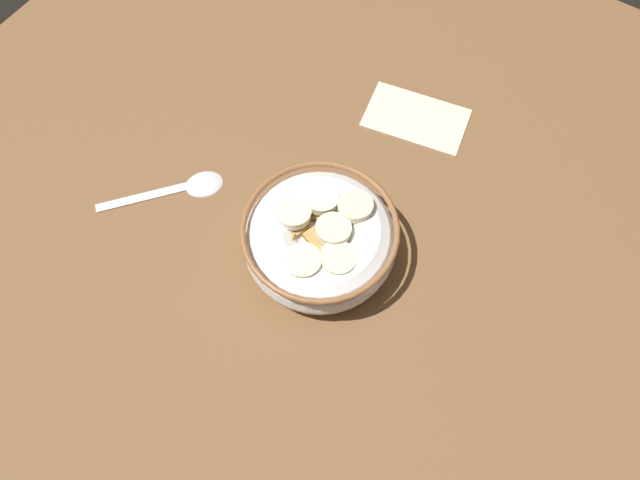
% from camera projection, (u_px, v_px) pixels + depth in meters
% --- Properties ---
extents(ground_plane, '(1.03, 1.03, 0.02)m').
position_uv_depth(ground_plane, '(320.00, 257.00, 0.62)').
color(ground_plane, brown).
extents(cereal_bowl, '(0.15, 0.15, 0.06)m').
position_uv_depth(cereal_bowl, '(320.00, 239.00, 0.58)').
color(cereal_bowl, white).
rests_on(cereal_bowl, ground_plane).
extents(spoon, '(0.11, 0.12, 0.01)m').
position_uv_depth(spoon, '(190.00, 184.00, 0.64)').
color(spoon, silver).
rests_on(spoon, ground_plane).
extents(folded_napkin, '(0.13, 0.09, 0.00)m').
position_uv_depth(folded_napkin, '(414.00, 116.00, 0.68)').
color(folded_napkin, beige).
rests_on(folded_napkin, ground_plane).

